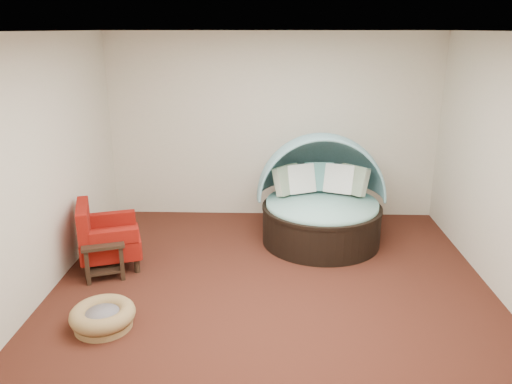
{
  "coord_description": "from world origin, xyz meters",
  "views": [
    {
      "loc": [
        -0.02,
        -5.01,
        2.83
      ],
      "look_at": [
        -0.2,
        0.6,
        0.98
      ],
      "focal_mm": 35.0,
      "sensor_mm": 36.0,
      "label": 1
    }
  ],
  "objects_px": {
    "side_table": "(104,252)",
    "pet_basket": "(103,316)",
    "canopy_daybed": "(321,192)",
    "red_armchair": "(105,237)"
  },
  "relations": [
    {
      "from": "pet_basket",
      "to": "side_table",
      "type": "xyz_separation_m",
      "value": [
        -0.33,
        1.09,
        0.18
      ]
    },
    {
      "from": "red_armchair",
      "to": "side_table",
      "type": "xyz_separation_m",
      "value": [
        0.05,
        -0.25,
        -0.09
      ]
    },
    {
      "from": "canopy_daybed",
      "to": "red_armchair",
      "type": "relative_size",
      "value": 1.96
    },
    {
      "from": "canopy_daybed",
      "to": "pet_basket",
      "type": "relative_size",
      "value": 2.21
    },
    {
      "from": "side_table",
      "to": "red_armchair",
      "type": "bearing_deg",
      "value": 101.73
    },
    {
      "from": "red_armchair",
      "to": "pet_basket",
      "type": "bearing_deg",
      "value": -92.71
    },
    {
      "from": "canopy_daybed",
      "to": "pet_basket",
      "type": "bearing_deg",
      "value": -137.27
    },
    {
      "from": "side_table",
      "to": "pet_basket",
      "type": "bearing_deg",
      "value": -73.15
    },
    {
      "from": "canopy_daybed",
      "to": "red_armchair",
      "type": "height_order",
      "value": "canopy_daybed"
    },
    {
      "from": "pet_basket",
      "to": "side_table",
      "type": "distance_m",
      "value": 1.15
    }
  ]
}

